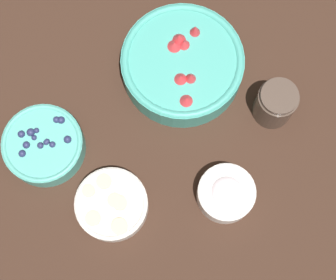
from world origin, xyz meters
TOP-DOWN VIEW (x-y plane):
  - ground_plane at (0.00, 0.00)m, footprint 4.00×4.00m
  - bowl_strawberries at (0.01, -0.18)m, footprint 0.24×0.24m
  - bowl_blueberries at (0.25, 0.02)m, footprint 0.16×0.16m
  - bowl_bananas at (0.10, 0.11)m, footprint 0.14×0.14m
  - bowl_cream at (-0.11, 0.06)m, footprint 0.11×0.11m
  - jar_chocolate at (-0.18, -0.13)m, footprint 0.08×0.08m

SIDE VIEW (x-z plane):
  - ground_plane at x=0.00m, z-range 0.00..0.00m
  - bowl_bananas at x=0.10m, z-range 0.00..0.05m
  - bowl_blueberries at x=0.25m, z-range 0.00..0.06m
  - bowl_cream at x=-0.11m, z-range 0.00..0.06m
  - bowl_strawberries at x=0.01m, z-range 0.00..0.08m
  - jar_chocolate at x=-0.18m, z-range 0.00..0.09m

